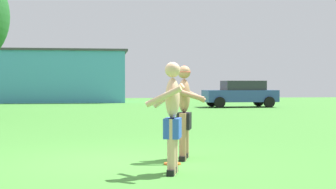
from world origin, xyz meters
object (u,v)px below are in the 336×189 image
at_px(car_blue_near_post, 241,93).
at_px(player_in_blue, 172,115).
at_px(player_with_cap, 184,107).
at_px(frisbee, 172,164).

bearing_deg(car_blue_near_post, player_in_blue, -108.69).
distance_m(player_with_cap, player_in_blue, 1.50).
relative_size(player_with_cap, frisbee, 5.88).
bearing_deg(player_in_blue, car_blue_near_post, 71.31).
bearing_deg(player_with_cap, frisbee, -118.39).
distance_m(player_with_cap, frisbee, 1.15).
height_order(frisbee, car_blue_near_post, car_blue_near_post).
xyz_separation_m(player_with_cap, car_blue_near_post, (6.76, 19.82, -0.13)).
height_order(player_in_blue, car_blue_near_post, player_in_blue).
height_order(player_with_cap, player_in_blue, player_with_cap).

